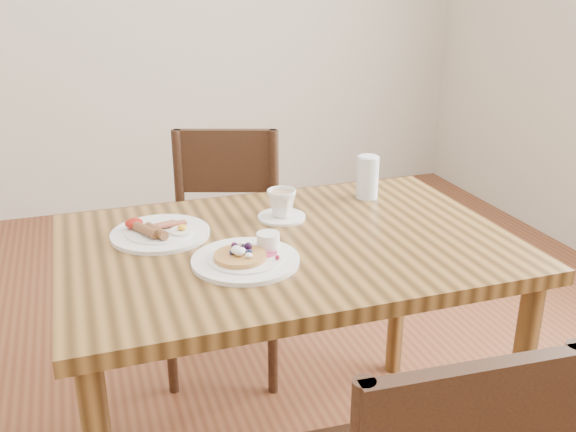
{
  "coord_description": "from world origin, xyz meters",
  "views": [
    {
      "loc": [
        -0.51,
        -1.5,
        1.43
      ],
      "look_at": [
        0.0,
        0.0,
        0.82
      ],
      "focal_mm": 40.0,
      "sensor_mm": 36.0,
      "label": 1
    }
  ],
  "objects_px": {
    "chair_far": "(225,241)",
    "pancake_plate": "(247,257)",
    "breakfast_plate": "(159,232)",
    "water_glass": "(367,177)",
    "teacup_saucer": "(282,206)",
    "dining_table": "(288,273)"
  },
  "relations": [
    {
      "from": "chair_far",
      "to": "pancake_plate",
      "type": "xyz_separation_m",
      "value": [
        -0.11,
        -0.73,
        0.27
      ]
    },
    {
      "from": "breakfast_plate",
      "to": "water_glass",
      "type": "distance_m",
      "value": 0.68
    },
    {
      "from": "teacup_saucer",
      "to": "water_glass",
      "type": "height_order",
      "value": "water_glass"
    },
    {
      "from": "pancake_plate",
      "to": "water_glass",
      "type": "relative_size",
      "value": 2.01
    },
    {
      "from": "pancake_plate",
      "to": "water_glass",
      "type": "height_order",
      "value": "water_glass"
    },
    {
      "from": "chair_far",
      "to": "pancake_plate",
      "type": "distance_m",
      "value": 0.79
    },
    {
      "from": "dining_table",
      "to": "chair_far",
      "type": "xyz_separation_m",
      "value": [
        -0.03,
        0.64,
        -0.16
      ]
    },
    {
      "from": "pancake_plate",
      "to": "water_glass",
      "type": "xyz_separation_m",
      "value": [
        0.49,
        0.34,
        0.05
      ]
    },
    {
      "from": "pancake_plate",
      "to": "water_glass",
      "type": "bearing_deg",
      "value": 35.05
    },
    {
      "from": "breakfast_plate",
      "to": "teacup_saucer",
      "type": "height_order",
      "value": "teacup_saucer"
    },
    {
      "from": "pancake_plate",
      "to": "breakfast_plate",
      "type": "distance_m",
      "value": 0.3
    },
    {
      "from": "dining_table",
      "to": "water_glass",
      "type": "xyz_separation_m",
      "value": [
        0.35,
        0.25,
        0.17
      ]
    },
    {
      "from": "pancake_plate",
      "to": "breakfast_plate",
      "type": "height_order",
      "value": "pancake_plate"
    },
    {
      "from": "dining_table",
      "to": "water_glass",
      "type": "bearing_deg",
      "value": 35.29
    },
    {
      "from": "pancake_plate",
      "to": "dining_table",
      "type": "bearing_deg",
      "value": 34.46
    },
    {
      "from": "chair_far",
      "to": "water_glass",
      "type": "relative_size",
      "value": 6.55
    },
    {
      "from": "teacup_saucer",
      "to": "pancake_plate",
      "type": "bearing_deg",
      "value": -124.32
    },
    {
      "from": "teacup_saucer",
      "to": "water_glass",
      "type": "relative_size",
      "value": 1.04
    },
    {
      "from": "dining_table",
      "to": "breakfast_plate",
      "type": "bearing_deg",
      "value": 156.34
    },
    {
      "from": "chair_far",
      "to": "water_glass",
      "type": "bearing_deg",
      "value": 153.24
    },
    {
      "from": "dining_table",
      "to": "breakfast_plate",
      "type": "height_order",
      "value": "breakfast_plate"
    },
    {
      "from": "dining_table",
      "to": "chair_far",
      "type": "height_order",
      "value": "chair_far"
    }
  ]
}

